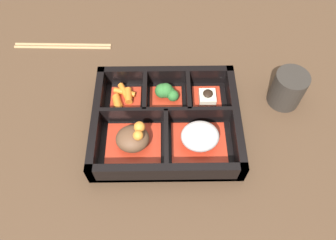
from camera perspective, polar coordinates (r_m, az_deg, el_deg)
name	(u,v)px	position (r m, az deg, el deg)	size (l,w,h in m)	color
ground_plane	(168,127)	(0.64, 0.00, -1.19)	(3.00, 3.00, 0.00)	#4C3523
bento_base	(168,125)	(0.64, 0.00, -0.96)	(0.27, 0.23, 0.01)	black
bento_rim	(168,119)	(0.62, 0.01, 0.22)	(0.27, 0.23, 0.05)	black
bowl_rice	(202,138)	(0.59, 5.92, -3.07)	(0.10, 0.09, 0.05)	#B22D19
bowl_stew	(135,139)	(0.60, -5.69, -3.39)	(0.10, 0.09, 0.05)	#B22D19
bowl_tofu	(209,98)	(0.66, 7.15, 3.75)	(0.06, 0.07, 0.03)	#B22D19
bowl_greens	(168,94)	(0.66, -0.04, 4.60)	(0.07, 0.07, 0.03)	#B22D19
bowl_carrots	(126,99)	(0.66, -7.38, 3.65)	(0.06, 0.07, 0.02)	#B22D19
tea_cup	(290,88)	(0.69, 20.46, 5.21)	(0.06, 0.06, 0.07)	#2D2823
chopsticks	(64,45)	(0.81, -17.62, 12.34)	(0.22, 0.02, 0.01)	#A87F51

